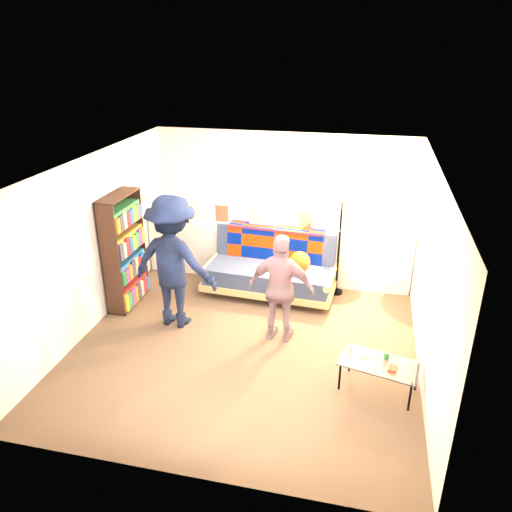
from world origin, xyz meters
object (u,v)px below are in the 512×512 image
at_px(bookshelf, 124,254).
at_px(person_left, 173,262).
at_px(futon_sofa, 272,268).
at_px(coffee_table, 380,365).
at_px(person_right, 281,289).
at_px(floor_lamp, 341,226).

bearing_deg(bookshelf, person_left, -22.83).
height_order(futon_sofa, bookshelf, bookshelf).
distance_m(coffee_table, person_left, 3.07).
bearing_deg(person_left, coffee_table, 169.24).
xyz_separation_m(futon_sofa, coffee_table, (1.72, -2.16, -0.06)).
height_order(futon_sofa, person_right, person_right).
relative_size(futon_sofa, floor_lamp, 1.32).
height_order(futon_sofa, person_left, person_left).
xyz_separation_m(bookshelf, person_left, (0.96, -0.41, 0.14)).
bearing_deg(futon_sofa, coffee_table, -51.55).
bearing_deg(floor_lamp, bookshelf, -161.33).
xyz_separation_m(person_left, person_right, (1.54, -0.08, -0.20)).
distance_m(futon_sofa, person_right, 1.42).
distance_m(bookshelf, coffee_table, 4.08).
relative_size(bookshelf, person_right, 1.15).
bearing_deg(bookshelf, futon_sofa, 21.63).
bearing_deg(floor_lamp, coffee_table, -74.23).
xyz_separation_m(floor_lamp, person_right, (-0.65, -1.55, -0.38)).
xyz_separation_m(bookshelf, coffee_table, (3.83, -1.32, -0.46)).
bearing_deg(person_left, bookshelf, -15.89).
distance_m(person_left, person_right, 1.56).
xyz_separation_m(futon_sofa, floor_lamp, (1.04, 0.23, 0.73)).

